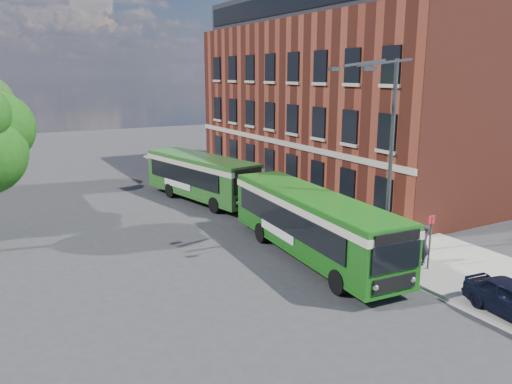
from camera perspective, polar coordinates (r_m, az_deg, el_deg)
ground at (r=22.73m, az=1.23°, el=-8.20°), size 120.00×120.00×0.00m
pavement at (r=32.71m, az=4.75°, el=-1.34°), size 6.00×48.00×0.15m
kerb_line at (r=31.18m, az=0.08°, el=-2.17°), size 0.12×48.00×0.01m
brick_office at (r=39.06m, az=10.33°, el=11.12°), size 12.10×26.00×14.20m
street_lamp at (r=22.75m, az=14.50°, el=3.93°), size 2.96×2.38×9.00m
bus_stop_sign at (r=22.57m, az=19.27°, el=-5.07°), size 0.35×0.08×2.52m
bus_front at (r=23.07m, az=6.43°, el=-3.14°), size 3.34×11.73×3.02m
bus_rear at (r=33.53m, az=-6.27°, el=2.07°), size 4.48×10.23×3.02m
pedestrian_a at (r=23.16m, az=18.62°, el=-5.74°), size 0.78×0.74×1.80m
pedestrian_b at (r=22.33m, az=17.02°, el=-6.48°), size 0.95×0.81×1.69m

